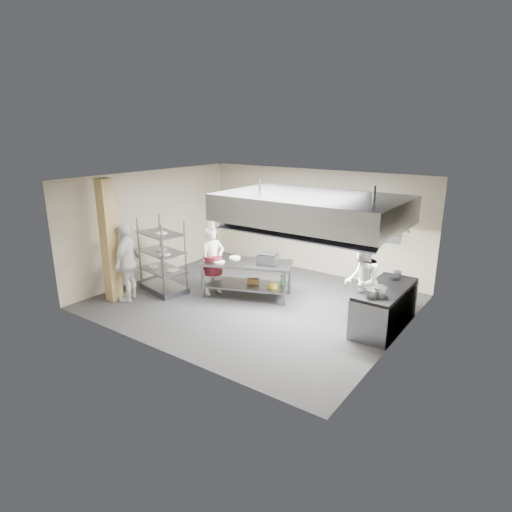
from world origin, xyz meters
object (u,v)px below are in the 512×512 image
Objects in this scene: chef_line at (361,282)px; griddle at (268,259)px; chef_head at (213,261)px; island at (247,279)px; pass_rack at (162,256)px; cooking_range at (384,308)px; chef_plating at (127,262)px; stockpot at (380,291)px.

griddle is at bearing -110.08° from chef_line.
chef_line is 3.98× the size of griddle.
chef_head is 3.82m from chef_line.
island is 4.62× the size of griddle.
cooking_range is (5.42, 1.27, -0.54)m from pass_rack.
chef_plating is at bearing -94.97° from pass_rack.
stockpot is at bearing -69.60° from chef_head.
island is 7.75× the size of stockpot.
chef_line is at bearing 85.06° from chef_plating.
griddle reaches higher than stockpot.
cooking_range is 1.04× the size of chef_plating.
stockpot reaches higher than cooking_range.
island is 3.00m from chef_line.
island is at bearing -175.04° from cooking_range.
cooking_range is at bearing 85.00° from chef_plating.
stockpot is (0.05, -0.56, 0.58)m from cooking_range.
chef_line is at bearing -63.72° from chef_head.
island is 2.27m from pass_rack.
chef_head is 6.02× the size of stockpot.
pass_rack is 5.60m from cooking_range.
chef_plating is at bearing -162.18° from island.
chef_line is (-0.48, -0.18, 0.54)m from cooking_range.
chef_line is (4.94, 1.09, 0.00)m from pass_rack.
chef_line is 0.66m from stockpot.
chef_head is 1.45m from griddle.
chef_head is (-0.83, -0.32, 0.41)m from island.
chef_plating is 3.99× the size of griddle.
island is 1.11× the size of cooking_range.
cooking_range is 0.81m from stockpot.
stockpot is (5.74, 1.60, 0.04)m from chef_plating.
griddle is at bearing -177.61° from cooking_range.
chef_head is at bearing 179.05° from island.
chef_plating is (-2.25, -1.86, 0.51)m from island.
pass_rack is 0.99× the size of chef_plating.
chef_head is at bearing 40.54° from pass_rack.
chef_head is 2.10m from chef_plating.
island is at bearing -49.45° from chef_head.
stockpot is (0.53, -0.38, 0.04)m from chef_line.
pass_rack is at bearing -170.19° from griddle.
pass_rack reaches higher than griddle.
chef_plating is 6.70× the size of stockpot.
stockpot is at bearing -26.14° from island.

